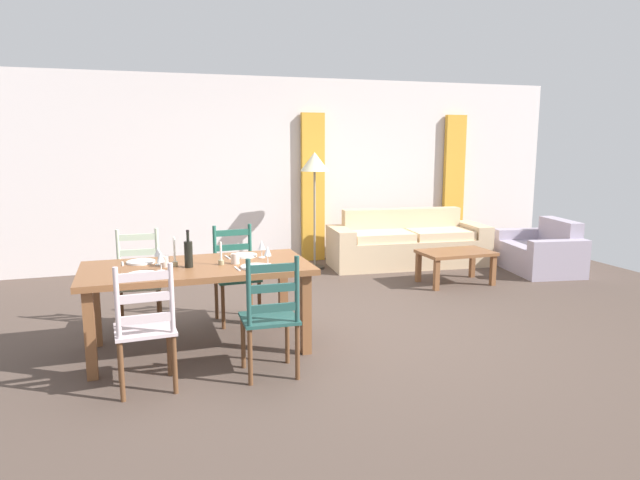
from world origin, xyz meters
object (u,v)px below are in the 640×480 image
(dining_chair_near_right, at_px, (270,317))
(wine_bottle, at_px, (188,253))
(dining_chair_far_left, at_px, (139,281))
(dining_chair_far_right, at_px, (236,274))
(wine_glass_far_left, at_px, (158,252))
(standing_lamp, at_px, (315,169))
(coffee_cup_primary, at_px, (235,259))
(wine_glass_far_right, at_px, (262,246))
(coffee_cup_secondary, at_px, (165,262))
(coffee_table, at_px, (456,256))
(wine_glass_near_left, at_px, (161,258))
(armchair_upholstered, at_px, (543,253))
(dining_table, at_px, (197,275))
(couch, at_px, (407,245))
(wine_glass_near_right, at_px, (268,252))
(dining_chair_near_left, at_px, (145,328))

(dining_chair_near_right, relative_size, wine_bottle, 3.04)
(dining_chair_far_left, relative_size, dining_chair_far_right, 1.00)
(wine_glass_far_left, bearing_deg, standing_lamp, 49.46)
(coffee_cup_primary, bearing_deg, wine_glass_far_right, 34.30)
(dining_chair_far_right, relative_size, coffee_cup_secondary, 10.67)
(dining_chair_near_right, xyz_separation_m, wine_bottle, (-0.53, 0.70, 0.39))
(wine_glass_far_right, bearing_deg, wine_glass_far_left, -178.70)
(dining_chair_far_right, xyz_separation_m, wine_bottle, (-0.52, -0.78, 0.39))
(coffee_cup_primary, height_order, coffee_table, coffee_cup_primary)
(wine_glass_near_left, relative_size, armchair_upholstered, 0.13)
(dining_table, bearing_deg, wine_glass_far_right, 13.52)
(dining_chair_near_right, distance_m, couch, 4.36)
(coffee_table, bearing_deg, wine_glass_near_right, -151.67)
(wine_glass_far_left, xyz_separation_m, standing_lamp, (2.24, 2.62, 0.55))
(coffee_cup_primary, xyz_separation_m, couch, (2.96, 2.60, -0.50))
(wine_bottle, bearing_deg, coffee_cup_secondary, 156.04)
(dining_table, relative_size, wine_glass_near_left, 11.80)
(dining_table, xyz_separation_m, couch, (3.29, 2.55, -0.37))
(wine_glass_near_left, bearing_deg, dining_chair_near_right, -39.69)
(wine_bottle, height_order, wine_glass_far_left, wine_bottle)
(dining_chair_far_right, relative_size, wine_glass_far_right, 5.96)
(dining_chair_far_right, relative_size, coffee_table, 1.07)
(dining_table, xyz_separation_m, dining_chair_near_right, (0.46, -0.75, -0.19))
(couch, bearing_deg, coffee_table, -86.71)
(wine_glass_near_right, bearing_deg, dining_chair_far_right, 98.38)
(dining_chair_near_left, bearing_deg, coffee_cup_secondary, 75.52)
(dining_chair_near_left, distance_m, wine_glass_near_right, 1.24)
(dining_chair_near_right, height_order, armchair_upholstered, dining_chair_near_right)
(wine_glass_near_left, bearing_deg, armchair_upholstered, 18.16)
(coffee_cup_secondary, relative_size, armchair_upholstered, 0.07)
(wine_glass_near_right, bearing_deg, dining_chair_near_right, -101.68)
(dining_chair_near_left, height_order, coffee_cup_primary, dining_chair_near_left)
(wine_bottle, bearing_deg, coffee_table, 22.17)
(wine_glass_near_left, height_order, coffee_cup_primary, wine_glass_near_left)
(dining_chair_far_right, relative_size, wine_bottle, 3.04)
(coffee_cup_secondary, relative_size, couch, 0.04)
(dining_chair_far_left, relative_size, standing_lamp, 0.59)
(coffee_cup_primary, relative_size, coffee_cup_secondary, 1.00)
(wine_bottle, bearing_deg, dining_chair_near_right, -52.83)
(dining_chair_near_left, distance_m, coffee_table, 4.33)
(dining_chair_near_right, height_order, wine_glass_far_left, dining_chair_near_right)
(coffee_cup_secondary, xyz_separation_m, couch, (3.54, 2.53, -0.50))
(wine_glass_near_right, distance_m, coffee_cup_secondary, 0.86)
(dining_chair_near_right, height_order, wine_glass_far_right, dining_chair_near_right)
(coffee_cup_primary, relative_size, standing_lamp, 0.05)
(couch, xyz_separation_m, standing_lamp, (-1.36, 0.18, 1.12))
(dining_chair_far_left, xyz_separation_m, wine_glass_far_right, (1.07, -0.60, 0.38))
(wine_glass_far_left, bearing_deg, coffee_cup_primary, -14.74)
(coffee_table, bearing_deg, dining_chair_near_right, -144.17)
(dining_chair_near_right, xyz_separation_m, wine_glass_far_left, (-0.77, 0.88, 0.38))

